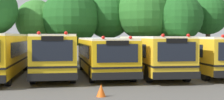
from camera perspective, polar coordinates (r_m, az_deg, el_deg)
name	(u,v)px	position (r m, az deg, el deg)	size (l,w,h in m)	color
ground_plane	(103,75)	(21.12, -1.60, -4.35)	(160.00, 160.00, 0.00)	#595651
school_bus_0	(0,53)	(21.07, -19.07, -0.53)	(2.62, 10.80, 2.76)	yellow
school_bus_1	(53,53)	(20.94, -10.27, -0.50)	(2.65, 10.28, 2.74)	yellow
school_bus_2	(103,54)	(20.99, -1.54, -0.76)	(2.79, 10.18, 2.51)	yellow
school_bus_3	(150,53)	(21.53, 6.73, -0.55)	(2.58, 10.65, 2.62)	yellow
school_bus_4	(197,53)	(22.87, 14.69, -0.48)	(2.61, 10.70, 2.59)	yellow
tree_2	(38,20)	(30.26, -12.80, 5.14)	(3.85, 3.81, 5.79)	#4C3823
tree_3	(69,18)	(29.33, -7.56, 5.52)	(5.13, 5.13, 6.71)	#4C3823
tree_4	(108,16)	(30.66, -0.68, 6.05)	(4.45, 4.45, 6.73)	#4C3823
tree_5	(145,13)	(29.80, 5.83, 6.49)	(5.10, 5.10, 7.19)	#4C3823
tree_6	(177,17)	(29.42, 11.38, 5.69)	(4.34, 4.28, 6.29)	#4C3823
tree_7	(209,15)	(31.89, 16.60, 5.88)	(3.72, 3.72, 6.38)	#4C3823
traffic_cone	(101,90)	(13.51, -1.93, -7.10)	(0.39, 0.39, 0.52)	#EA5914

